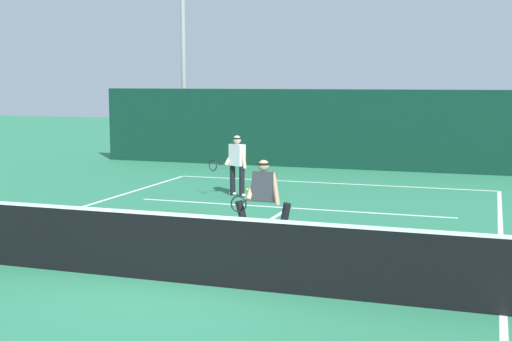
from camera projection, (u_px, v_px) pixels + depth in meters
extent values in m
plane|color=#2B7954|center=(170.00, 282.00, 10.25)|extent=(80.00, 80.00, 0.00)
cube|color=white|center=(330.00, 183.00, 20.12)|extent=(9.23, 0.10, 0.01)
cube|color=white|center=(503.00, 315.00, 8.78)|extent=(0.10, 21.01, 0.01)
cube|color=white|center=(289.00, 208.00, 16.20)|extent=(7.53, 0.10, 0.01)
cube|color=white|center=(244.00, 236.00, 13.26)|extent=(0.10, 6.40, 0.01)
cube|color=black|center=(169.00, 249.00, 10.19)|extent=(9.95, 0.02, 0.98)
cube|color=white|center=(169.00, 214.00, 10.12)|extent=(9.95, 0.03, 0.05)
cylinder|color=black|center=(284.00, 224.00, 12.54)|extent=(0.27, 0.14, 0.78)
cylinder|color=black|center=(244.00, 221.00, 12.77)|extent=(0.34, 0.14, 0.77)
ellipsoid|color=white|center=(283.00, 242.00, 12.58)|extent=(0.26, 0.11, 0.09)
ellipsoid|color=white|center=(244.00, 239.00, 12.81)|extent=(0.26, 0.11, 0.09)
cube|color=#2D3338|center=(264.00, 187.00, 12.57)|extent=(0.40, 0.33, 0.57)
cylinder|color=tan|center=(275.00, 189.00, 12.51)|extent=(0.18, 0.09, 0.59)
cylinder|color=tan|center=(252.00, 188.00, 12.64)|extent=(0.10, 0.51, 0.45)
sphere|color=tan|center=(264.00, 166.00, 12.52)|extent=(0.20, 0.20, 0.20)
cylinder|color=black|center=(264.00, 164.00, 12.52)|extent=(0.22, 0.22, 0.04)
cylinder|color=black|center=(245.00, 201.00, 12.45)|extent=(0.04, 0.26, 0.03)
torus|color=black|center=(239.00, 204.00, 12.13)|extent=(0.29, 0.03, 0.29)
cylinder|color=black|center=(242.00, 181.00, 17.74)|extent=(0.19, 0.19, 0.78)
cylinder|color=black|center=(233.00, 180.00, 17.97)|extent=(0.19, 0.19, 0.78)
ellipsoid|color=white|center=(242.00, 195.00, 17.78)|extent=(0.28, 0.21, 0.09)
ellipsoid|color=white|center=(233.00, 193.00, 18.01)|extent=(0.28, 0.21, 0.09)
cube|color=silver|center=(237.00, 155.00, 17.77)|extent=(0.46, 0.37, 0.55)
cylinder|color=beige|center=(243.00, 157.00, 17.62)|extent=(0.22, 0.17, 0.60)
cylinder|color=beige|center=(231.00, 155.00, 17.92)|extent=(0.27, 0.44, 0.53)
sphere|color=beige|center=(237.00, 140.00, 17.72)|extent=(0.21, 0.21, 0.21)
cylinder|color=black|center=(237.00, 138.00, 17.71)|extent=(0.30, 0.30, 0.04)
cylinder|color=black|center=(223.00, 164.00, 17.80)|extent=(0.14, 0.25, 0.03)
torus|color=black|center=(213.00, 165.00, 17.56)|extent=(0.28, 0.15, 0.29)
sphere|color=#D1E033|center=(247.00, 190.00, 18.72)|extent=(0.07, 0.07, 0.07)
cube|color=#0C3325|center=(353.00, 130.00, 23.08)|extent=(18.20, 0.12, 2.64)
cylinder|color=#9EA39E|center=(183.00, 49.00, 26.74)|extent=(0.18, 0.18, 8.29)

